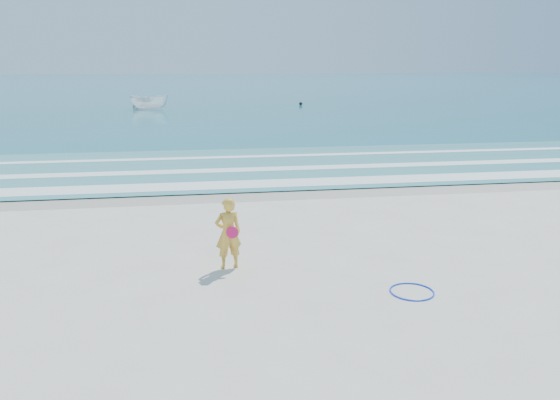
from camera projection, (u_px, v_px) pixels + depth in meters
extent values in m
plane|color=silver|center=(294.00, 297.00, 11.05)|extent=(400.00, 400.00, 0.00)
cube|color=#B2A893|center=(249.00, 193.00, 19.66)|extent=(400.00, 2.40, 0.00)
cube|color=#19727F|center=(202.00, 84.00, 111.54)|extent=(400.00, 190.00, 0.04)
cube|color=#59B7AD|center=(238.00, 166.00, 24.44)|extent=(400.00, 10.00, 0.01)
cube|color=white|center=(246.00, 184.00, 20.89)|extent=(400.00, 1.40, 0.01)
cube|color=white|center=(239.00, 170.00, 23.67)|extent=(400.00, 0.90, 0.01)
cube|color=white|center=(234.00, 157.00, 26.83)|extent=(400.00, 0.60, 0.01)
torus|color=#0D38EC|center=(412.00, 292.00, 11.25)|extent=(1.08, 1.08, 0.03)
imported|color=white|center=(149.00, 102.00, 53.02)|extent=(4.13, 2.37, 1.50)
sphere|color=black|center=(301.00, 104.00, 58.15)|extent=(0.37, 0.37, 0.37)
imported|color=gold|center=(228.00, 233.00, 12.40)|extent=(0.67, 0.50, 1.66)
cylinder|color=#EF155C|center=(232.00, 232.00, 12.22)|extent=(0.27, 0.08, 0.27)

